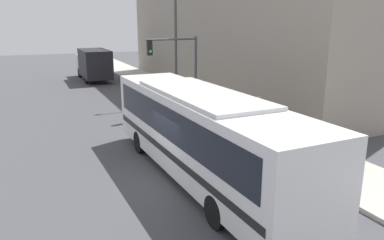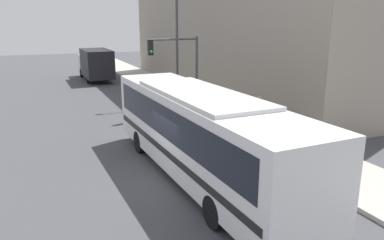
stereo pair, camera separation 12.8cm
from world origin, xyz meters
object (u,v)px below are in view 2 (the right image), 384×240
object	(u,v)px
city_bus	(200,129)
street_lamp	(174,37)
parking_meter	(189,95)
traffic_light_pole	(179,61)
pedestrian_near_corner	(232,103)
fire_hydrant	(249,131)
delivery_truck	(95,63)
pedestrian_mid_block	(259,112)

from	to	relation	value
city_bus	street_lamp	size ratio (longest dim) A/B	1.57
parking_meter	traffic_light_pole	bearing A→B (deg)	-140.79
pedestrian_near_corner	fire_hydrant	bearing A→B (deg)	-108.78
delivery_truck	parking_meter	distance (m)	16.12
fire_hydrant	pedestrian_mid_block	xyz separation A→B (m)	(1.40, 1.24, 0.56)
delivery_truck	street_lamp	xyz separation A→B (m)	(3.46, -12.95, 3.01)
parking_meter	pedestrian_mid_block	bearing A→B (deg)	-77.22
traffic_light_pole	pedestrian_near_corner	world-z (taller)	traffic_light_pole
delivery_truck	street_lamp	size ratio (longest dim) A/B	1.00
delivery_truck	fire_hydrant	bearing A→B (deg)	-81.49
fire_hydrant	street_lamp	xyz separation A→B (m)	(-0.01, 10.21, 4.15)
delivery_truck	traffic_light_pole	bearing A→B (deg)	-81.72
delivery_truck	city_bus	bearing A→B (deg)	-91.28
parking_meter	pedestrian_mid_block	distance (m)	6.35
city_bus	delivery_truck	xyz separation A→B (m)	(0.59, 26.20, -0.25)
city_bus	pedestrian_near_corner	world-z (taller)	city_bus
city_bus	pedestrian_mid_block	size ratio (longest dim) A/B	6.70
fire_hydrant	traffic_light_pole	size ratio (longest dim) A/B	0.16
parking_meter	pedestrian_near_corner	xyz separation A→B (m)	(1.42, -3.25, -0.02)
city_bus	traffic_light_pole	bearing A→B (deg)	71.06
delivery_truck	pedestrian_mid_block	bearing A→B (deg)	-77.48
fire_hydrant	street_lamp	world-z (taller)	street_lamp
delivery_truck	parking_meter	world-z (taller)	delivery_truck
traffic_light_pole	parking_meter	world-z (taller)	traffic_light_pole
street_lamp	pedestrian_near_corner	world-z (taller)	street_lamp
parking_meter	pedestrian_near_corner	distance (m)	3.55
fire_hydrant	pedestrian_near_corner	size ratio (longest dim) A/B	0.44
fire_hydrant	street_lamp	size ratio (longest dim) A/B	0.10
street_lamp	delivery_truck	bearing A→B (deg)	104.96
delivery_truck	pedestrian_mid_block	xyz separation A→B (m)	(4.87, -21.92, -0.58)
parking_meter	street_lamp	distance (m)	4.58
pedestrian_near_corner	parking_meter	bearing A→B (deg)	113.59
traffic_light_pole	street_lamp	size ratio (longest dim) A/B	0.60
city_bus	parking_meter	distance (m)	11.26
fire_hydrant	parking_meter	world-z (taller)	parking_meter
fire_hydrant	parking_meter	xyz separation A→B (m)	(-0.00, 7.43, 0.51)
street_lamp	pedestrian_mid_block	bearing A→B (deg)	-81.07
city_bus	traffic_light_pole	size ratio (longest dim) A/B	2.60
fire_hydrant	pedestrian_mid_block	world-z (taller)	pedestrian_mid_block
city_bus	pedestrian_mid_block	distance (m)	6.98
fire_hydrant	delivery_truck	bearing A→B (deg)	98.51
traffic_light_pole	city_bus	bearing A→B (deg)	-107.33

